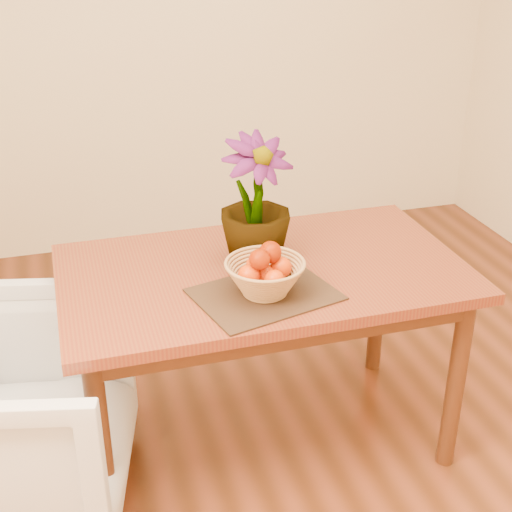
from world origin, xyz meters
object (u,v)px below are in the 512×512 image
object	(u,v)px
potted_plant	(255,201)
armchair	(8,410)
wicker_basket	(265,279)
table	(263,290)

from	to	relation	value
potted_plant	armchair	bearing A→B (deg)	174.44
armchair	wicker_basket	bearing A→B (deg)	-84.44
table	wicker_basket	distance (m)	0.24
table	wicker_basket	xyz separation A→B (m)	(-0.05, -0.19, 0.15)
table	potted_plant	xyz separation A→B (m)	(-0.01, 0.06, 0.31)
table	wicker_basket	bearing A→B (deg)	-105.38
potted_plant	table	bearing A→B (deg)	-96.00
wicker_basket	potted_plant	size ratio (longest dim) A/B	0.58
wicker_basket	armchair	world-z (taller)	wicker_basket
armchair	table	bearing A→B (deg)	-72.24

